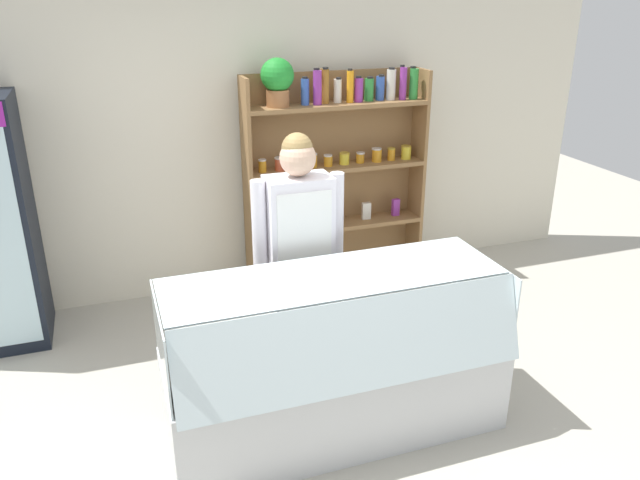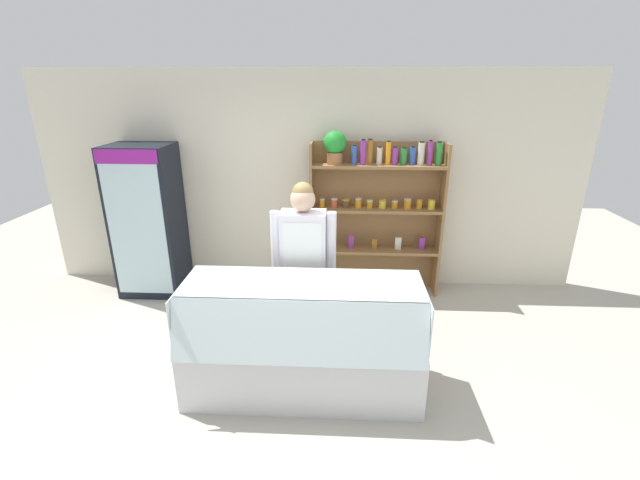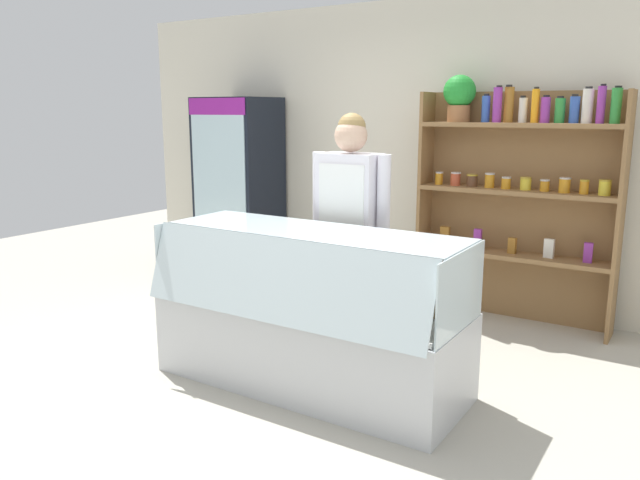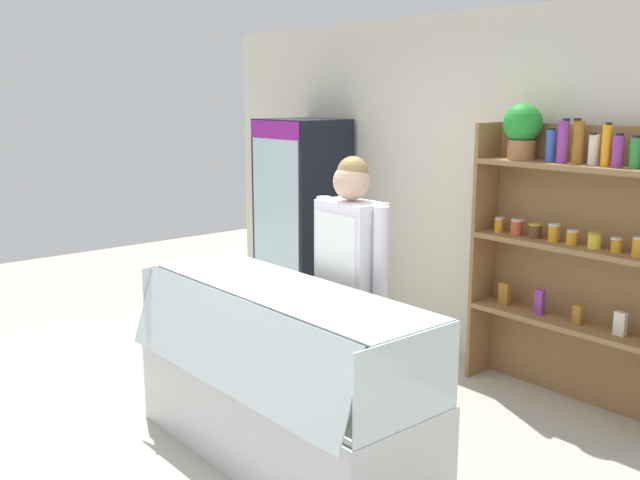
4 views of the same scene
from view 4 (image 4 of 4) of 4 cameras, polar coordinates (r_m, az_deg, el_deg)
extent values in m
plane|color=#B7B2A3|center=(4.42, -4.31, -16.43)|extent=(12.00, 12.00, 0.00)
cube|color=silver|center=(5.58, 14.62, 3.73)|extent=(6.80, 0.10, 2.70)
cube|color=black|center=(6.68, -1.43, 1.69)|extent=(0.75, 0.61, 1.86)
cube|color=silver|center=(6.50, -3.56, 1.38)|extent=(0.67, 0.01, 1.66)
cube|color=#8C1E8C|center=(6.40, -3.68, 8.78)|extent=(0.71, 0.01, 0.16)
cylinder|color=purple|center=(6.82, -4.12, -3.08)|extent=(0.06, 0.06, 0.21)
cylinder|color=#2D8C38|center=(6.66, -3.05, -3.43)|extent=(0.06, 0.06, 0.20)
cylinder|color=#3356B2|center=(6.51, -1.93, -4.04)|extent=(0.05, 0.05, 0.15)
cylinder|color=orange|center=(6.72, -4.18, 0.85)|extent=(0.06, 0.06, 0.19)
cylinder|color=purple|center=(6.55, -3.09, 0.49)|extent=(0.06, 0.06, 0.16)
cylinder|color=#2D8C38|center=(6.39, -1.96, 0.16)|extent=(0.06, 0.06, 0.15)
cylinder|color=orange|center=(6.65, -4.24, 4.96)|extent=(0.05, 0.05, 0.19)
cylinder|color=orange|center=(6.48, -3.14, 4.80)|extent=(0.05, 0.05, 0.19)
cylinder|color=#2D8C38|center=(6.31, -1.99, 4.57)|extent=(0.06, 0.06, 0.17)
cube|color=olive|center=(5.07, 20.96, -2.14)|extent=(1.59, 0.02, 1.88)
cube|color=olive|center=(5.36, 12.95, -0.94)|extent=(0.03, 0.28, 1.88)
cube|color=olive|center=(5.05, 19.87, -6.55)|extent=(1.53, 0.28, 0.04)
cube|color=olive|center=(4.92, 20.29, -0.70)|extent=(1.53, 0.28, 0.04)
cube|color=olive|center=(4.84, 20.73, 5.41)|extent=(1.53, 0.28, 0.04)
cylinder|color=#996038|center=(5.10, 15.81, 6.96)|extent=(0.18, 0.18, 0.13)
sphere|color=#218E2D|center=(5.09, 15.92, 8.98)|extent=(0.27, 0.27, 0.27)
cylinder|color=#3356B2|center=(4.97, 17.99, 7.15)|extent=(0.07, 0.07, 0.21)
cylinder|color=black|center=(4.96, 18.09, 8.45)|extent=(0.04, 0.04, 0.02)
cylinder|color=purple|center=(4.90, 18.86, 7.41)|extent=(0.07, 0.07, 0.27)
cylinder|color=black|center=(4.91, 19.12, 9.10)|extent=(0.05, 0.05, 0.02)
cylinder|color=#9E6623|center=(4.90, 19.93, 7.36)|extent=(0.07, 0.07, 0.28)
cylinder|color=black|center=(4.87, 19.91, 9.06)|extent=(0.05, 0.05, 0.02)
cylinder|color=silver|center=(4.84, 21.04, 6.74)|extent=(0.07, 0.07, 0.19)
cylinder|color=black|center=(4.82, 21.02, 7.96)|extent=(0.04, 0.04, 0.02)
cylinder|color=orange|center=(4.77, 21.94, 7.00)|extent=(0.06, 0.06, 0.26)
cylinder|color=black|center=(4.77, 22.11, 8.63)|extent=(0.04, 0.04, 0.02)
cylinder|color=purple|center=(4.73, 22.74, 6.53)|extent=(0.07, 0.07, 0.19)
cylinder|color=black|center=(4.73, 22.89, 7.80)|extent=(0.05, 0.05, 0.02)
cylinder|color=#2D8C38|center=(4.71, 23.97, 6.36)|extent=(0.08, 0.08, 0.18)
cylinder|color=black|center=(4.69, 24.00, 7.58)|extent=(0.05, 0.05, 0.02)
cylinder|color=orange|center=(5.24, 14.13, 1.13)|extent=(0.07, 0.07, 0.09)
cylinder|color=silver|center=(5.24, 14.19, 1.71)|extent=(0.07, 0.07, 0.01)
cylinder|color=#BF4C2D|center=(5.16, 15.44, 0.92)|extent=(0.08, 0.08, 0.10)
cylinder|color=silver|center=(5.15, 15.52, 1.54)|extent=(0.08, 0.08, 0.01)
cylinder|color=brown|center=(5.09, 16.82, 0.65)|extent=(0.09, 0.09, 0.09)
cylinder|color=gold|center=(5.08, 16.82, 1.20)|extent=(0.09, 0.09, 0.01)
cylinder|color=orange|center=(5.01, 18.21, 0.50)|extent=(0.08, 0.08, 0.11)
cylinder|color=silver|center=(5.00, 18.24, 1.17)|extent=(0.08, 0.08, 0.01)
cylinder|color=orange|center=(4.94, 19.50, 0.12)|extent=(0.07, 0.07, 0.08)
cylinder|color=silver|center=(4.93, 19.58, 0.68)|extent=(0.07, 0.07, 0.01)
cylinder|color=yellow|center=(4.87, 21.12, -0.09)|extent=(0.09, 0.09, 0.09)
cylinder|color=gold|center=(4.86, 21.13, 0.49)|extent=(0.09, 0.09, 0.01)
cylinder|color=orange|center=(4.81, 22.65, -0.42)|extent=(0.07, 0.07, 0.08)
cylinder|color=silver|center=(4.79, 22.66, 0.11)|extent=(0.07, 0.07, 0.01)
cylinder|color=orange|center=(4.73, 24.18, -0.59)|extent=(0.08, 0.08, 0.11)
cube|color=#9E6623|center=(5.31, 14.54, -4.20)|extent=(0.08, 0.04, 0.16)
cube|color=purple|center=(5.16, 17.17, -4.77)|extent=(0.06, 0.04, 0.17)
cube|color=#9E6623|center=(5.02, 19.94, -5.66)|extent=(0.06, 0.05, 0.13)
cube|color=silver|center=(4.89, 22.89, -6.20)|extent=(0.08, 0.05, 0.15)
cube|color=silver|center=(4.23, -3.10, -13.59)|extent=(1.98, 0.74, 0.55)
cube|color=white|center=(4.12, -3.14, -9.87)|extent=(1.92, 0.68, 0.03)
cube|color=silver|center=(3.86, -7.37, -8.20)|extent=(1.94, 0.16, 0.47)
cube|color=silver|center=(4.01, -2.64, -3.98)|extent=(1.94, 0.58, 0.01)
cube|color=silver|center=(4.83, -10.21, -4.22)|extent=(0.01, 0.70, 0.45)
cube|color=silver|center=(3.37, 7.13, -11.22)|extent=(0.01, 0.70, 0.45)
cube|color=tan|center=(4.79, -8.21, -6.37)|extent=(0.17, 0.12, 0.05)
cube|color=white|center=(4.68, -10.53, -6.87)|extent=(0.05, 0.03, 0.02)
cube|color=tan|center=(4.60, -6.66, -7.08)|extent=(0.17, 0.14, 0.05)
cube|color=white|center=(4.49, -9.04, -7.62)|extent=(0.05, 0.03, 0.02)
cube|color=tan|center=(4.42, -4.97, -7.88)|extent=(0.16, 0.12, 0.04)
cube|color=white|center=(4.30, -7.41, -8.43)|extent=(0.05, 0.03, 0.02)
cube|color=beige|center=(4.24, -3.14, -8.63)|extent=(0.17, 0.14, 0.05)
cube|color=white|center=(4.12, -5.63, -9.31)|extent=(0.05, 0.03, 0.02)
cube|color=tan|center=(4.07, -1.14, -9.54)|extent=(0.16, 0.14, 0.05)
cube|color=white|center=(3.94, -3.68, -10.25)|extent=(0.05, 0.03, 0.02)
cube|color=tan|center=(3.90, 1.05, -10.48)|extent=(0.16, 0.11, 0.05)
cube|color=white|center=(3.77, -1.54, -11.28)|extent=(0.05, 0.03, 0.02)
cube|color=tan|center=(3.74, 3.44, -11.46)|extent=(0.16, 0.12, 0.05)
cube|color=white|center=(3.61, 0.82, -12.37)|extent=(0.05, 0.03, 0.02)
cube|color=tan|center=(3.60, 6.05, -12.57)|extent=(0.16, 0.13, 0.04)
cube|color=white|center=(3.45, 3.43, -13.55)|extent=(0.05, 0.03, 0.02)
cylinder|color=#C1706B|center=(4.67, -10.29, -6.30)|extent=(0.16, 0.15, 0.14)
cylinder|color=tan|center=(4.49, -8.87, -6.92)|extent=(0.18, 0.18, 0.15)
cylinder|color=#C1706B|center=(4.32, -7.33, -7.83)|extent=(0.18, 0.13, 0.12)
cylinder|color=white|center=(3.66, 0.46, -10.45)|extent=(0.07, 0.07, 0.24)
cylinder|color=white|center=(3.59, 1.52, -10.99)|extent=(0.07, 0.07, 0.22)
cylinder|color=#2D2D38|center=(4.61, 1.63, -9.78)|extent=(0.13, 0.13, 0.79)
cylinder|color=#2D2D38|center=(4.48, 3.20, -10.42)|extent=(0.13, 0.13, 0.79)
cube|color=white|center=(4.33, 2.49, -1.16)|extent=(0.41, 0.24, 0.65)
cube|color=white|center=(4.34, 1.23, -5.91)|extent=(0.35, 0.01, 1.22)
cylinder|color=white|center=(4.51, 0.29, -0.21)|extent=(0.09, 0.09, 0.59)
cylinder|color=white|center=(4.15, 4.88, -1.31)|extent=(0.09, 0.09, 0.59)
sphere|color=#D8AD8E|center=(4.26, 2.54, 4.69)|extent=(0.22, 0.22, 0.22)
sphere|color=#997A47|center=(4.26, 2.64, 5.45)|extent=(0.19, 0.19, 0.19)
camera|label=1|loc=(4.26, -50.40, 13.46)|focal=35.00mm
camera|label=2|loc=(2.91, -58.07, 15.56)|focal=24.00mm
camera|label=3|loc=(1.34, -77.29, -12.17)|focal=35.00mm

